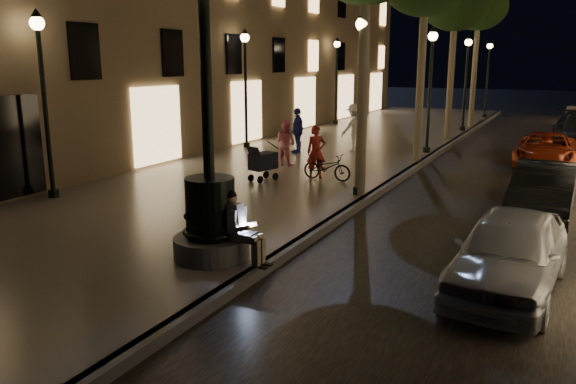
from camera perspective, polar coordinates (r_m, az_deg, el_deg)
The scene contains 24 objects.
ground at distance 21.98m, azimuth 14.02°, elevation 3.00°, with size 120.00×120.00×0.00m, color black.
cobble_lane at distance 21.54m, azimuth 21.81°, elevation 2.27°, with size 6.00×45.00×0.02m, color black.
promenade at distance 23.15m, azimuth 4.33°, elevation 4.10°, with size 8.00×45.00×0.20m, color slate.
curb_strip at distance 21.96m, azimuth 14.03°, elevation 3.25°, with size 0.25×45.00×0.20m, color #59595B.
fountain_lamppost at distance 10.25m, azimuth -7.91°, elevation -1.22°, with size 1.40×1.40×5.21m.
seated_man_laptop at distance 10.01m, azimuth -4.96°, elevation -3.36°, with size 0.94×0.32×1.31m.
tree_third at distance 26.73m, azimuth 16.65°, elevation 17.81°, with size 3.00×3.00×7.20m.
tree_far at distance 32.63m, azimuth 18.83°, elevation 17.25°, with size 3.00×3.00×7.50m.
lamp_curb_a at distance 15.01m, azimuth 7.45°, elevation 11.15°, with size 0.36×0.36×4.81m.
lamp_curb_b at distance 22.71m, azimuth 14.31°, elevation 11.52°, with size 0.36×0.36×4.81m.
lamp_curb_c at distance 30.56m, azimuth 17.67°, elevation 11.63°, with size 0.36×0.36×4.81m.
lamp_curb_d at distance 38.48m, azimuth 19.66°, elevation 11.69°, with size 0.36×0.36×4.81m.
lamp_left_a at distance 15.78m, azimuth -23.66°, elevation 10.27°, with size 0.36×0.36×4.81m.
lamp_left_b at distance 23.50m, azimuth -4.35°, elevation 11.92°, with size 0.36×0.36×4.81m.
lamp_left_c at distance 32.48m, azimuth 4.96°, elevation 12.25°, with size 0.36×0.36×4.81m.
stroller at distance 16.88m, azimuth -2.58°, elevation 3.13°, with size 0.69×1.18×1.19m.
car_front at distance 9.98m, azimuth 21.57°, elevation -5.69°, with size 1.58×3.92×1.34m, color #A9ADB1.
car_second at distance 15.05m, azimuth 24.51°, elevation 0.13°, with size 1.38×3.94×1.30m, color black.
car_third at distance 22.26m, azimuth 24.71°, elevation 3.89°, with size 2.02×4.37×1.22m, color #9B2E13.
pedestrian_red at distance 17.25m, azimuth 2.88°, elevation 4.07°, with size 0.59×0.39×1.63m, color red.
pedestrian_pink at distance 19.44m, azimuth -0.23°, elevation 5.03°, with size 0.76×0.59×1.56m, color pink.
pedestrian_white at distance 22.63m, azimuth 6.78°, elevation 6.52°, with size 1.22×0.70×1.90m, color white.
pedestrian_blue at distance 22.08m, azimuth 0.98°, elevation 6.27°, with size 1.03×0.43×1.76m, color navy.
bicycle at distance 17.04m, azimuth 3.99°, elevation 2.56°, with size 0.54×1.54×0.81m, color black.
Camera 1 is at (4.67, -6.15, 3.74)m, focal length 35.00 mm.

